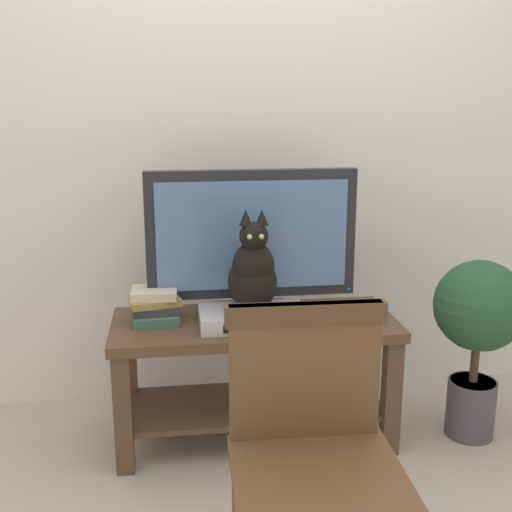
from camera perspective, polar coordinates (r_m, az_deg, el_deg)
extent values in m
plane|color=#ADA393|center=(2.52, 2.21, -21.59)|extent=(12.00, 12.00, 0.00)
cube|color=silver|center=(3.09, -0.95, 12.84)|extent=(7.00, 0.12, 2.80)
cube|color=#513823|center=(2.72, -0.14, -6.13)|extent=(1.20, 0.49, 0.04)
cube|color=#513823|center=(2.65, -11.74, -13.60)|extent=(0.07, 0.07, 0.50)
cube|color=#513823|center=(2.78, 11.94, -12.18)|extent=(0.07, 0.07, 0.50)
cube|color=#513823|center=(3.00, -11.25, -10.13)|extent=(0.07, 0.07, 0.50)
cube|color=#513823|center=(3.12, 9.54, -9.07)|extent=(0.07, 0.07, 0.50)
cube|color=#513823|center=(2.87, -0.14, -13.05)|extent=(1.10, 0.41, 0.02)
cube|color=black|center=(2.79, -0.38, -4.80)|extent=(0.30, 0.20, 0.03)
cube|color=black|center=(2.78, -0.38, -4.02)|extent=(0.06, 0.04, 0.05)
cube|color=black|center=(2.70, -0.39, 1.96)|extent=(0.89, 0.05, 0.54)
cube|color=#4C6B93|center=(2.67, -0.31, 1.83)|extent=(0.80, 0.01, 0.46)
sphere|color=#2672F2|center=(2.82, 8.26, -2.93)|extent=(0.01, 0.01, 0.01)
cube|color=#BCBCC1|center=(2.65, -0.32, -5.45)|extent=(0.44, 0.25, 0.07)
cube|color=black|center=(2.53, 0.06, -6.42)|extent=(0.26, 0.01, 0.03)
ellipsoid|color=black|center=(2.61, -0.32, -2.36)|extent=(0.20, 0.25, 0.23)
ellipsoid|color=black|center=(2.56, -0.23, -0.98)|extent=(0.17, 0.16, 0.21)
sphere|color=black|center=(2.51, -0.20, 1.79)|extent=(0.12, 0.12, 0.12)
cone|color=black|center=(2.49, -0.92, 3.45)|extent=(0.05, 0.05, 0.06)
cone|color=black|center=(2.50, 0.52, 3.48)|extent=(0.05, 0.05, 0.06)
sphere|color=#B2C64C|center=(2.46, -0.57, 1.71)|extent=(0.02, 0.02, 0.02)
sphere|color=#B2C64C|center=(2.46, 0.49, 1.74)|extent=(0.02, 0.02, 0.02)
cylinder|color=black|center=(2.56, 1.26, -4.88)|extent=(0.07, 0.20, 0.04)
cube|color=brown|center=(1.78, 5.66, -19.35)|extent=(0.46, 0.46, 0.04)
cube|color=brown|center=(1.85, 4.51, -10.13)|extent=(0.43, 0.05, 0.40)
cube|color=#4D331C|center=(1.79, 4.62, -5.13)|extent=(0.45, 0.06, 0.06)
cube|color=#38664C|center=(2.72, -8.90, -5.42)|extent=(0.20, 0.19, 0.04)
cube|color=#2D2D33|center=(2.72, -8.97, -4.54)|extent=(0.19, 0.18, 0.03)
cube|color=olive|center=(2.70, -8.96, -4.01)|extent=(0.23, 0.17, 0.03)
cube|color=beige|center=(2.70, -9.05, -3.28)|extent=(0.19, 0.16, 0.04)
cylinder|color=#47474C|center=(3.06, 18.56, -12.68)|extent=(0.21, 0.21, 0.26)
cylinder|color=#332319|center=(3.01, 18.74, -10.65)|extent=(0.19, 0.19, 0.02)
cylinder|color=#4C3823|center=(2.97, 18.90, -8.80)|extent=(0.04, 0.04, 0.19)
sphere|color=#234C2D|center=(2.88, 19.30, -4.19)|extent=(0.39, 0.39, 0.39)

